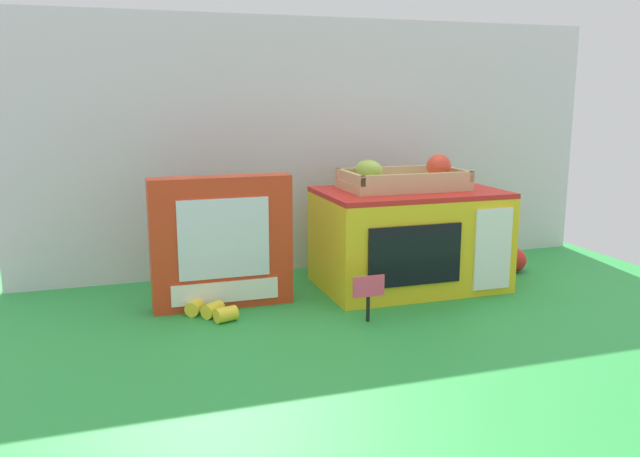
{
  "coord_description": "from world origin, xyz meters",
  "views": [
    {
      "loc": [
        -0.55,
        -1.45,
        0.47
      ],
      "look_at": [
        -0.08,
        -0.02,
        0.16
      ],
      "focal_mm": 36.78,
      "sensor_mm": 36.0,
      "label": 1
    }
  ],
  "objects": [
    {
      "name": "display_back_panel",
      "position": [
        0.0,
        0.24,
        0.33
      ],
      "size": [
        1.61,
        0.03,
        0.67
      ],
      "primitive_type": "cube",
      "color": "silver",
      "rests_on": "ground"
    },
    {
      "name": "toy_microwave",
      "position": [
        0.15,
        -0.01,
        0.12
      ],
      "size": [
        0.44,
        0.29,
        0.24
      ],
      "color": "yellow",
      "rests_on": "ground"
    },
    {
      "name": "cookie_set_box",
      "position": [
        -0.32,
        -0.03,
        0.15
      ],
      "size": [
        0.31,
        0.06,
        0.3
      ],
      "color": "red",
      "rests_on": "ground"
    },
    {
      "name": "loose_toy_apple",
      "position": [
        0.48,
        0.02,
        0.03
      ],
      "size": [
        0.06,
        0.06,
        0.06
      ],
      "primitive_type": "sphere",
      "color": "red",
      "rests_on": "ground"
    },
    {
      "name": "food_groups_crate",
      "position": [
        0.14,
        0.01,
        0.27
      ],
      "size": [
        0.3,
        0.17,
        0.08
      ],
      "color": "tan",
      "rests_on": "toy_microwave"
    },
    {
      "name": "price_sign",
      "position": [
        -0.05,
        -0.23,
        0.07
      ],
      "size": [
        0.07,
        0.01,
        0.1
      ],
      "color": "black",
      "rests_on": "ground"
    },
    {
      "name": "loose_toy_banana",
      "position": [
        -0.36,
        -0.1,
        0.02
      ],
      "size": [
        0.11,
        0.12,
        0.03
      ],
      "color": "yellow",
      "rests_on": "ground"
    },
    {
      "name": "ground_plane",
      "position": [
        0.0,
        0.0,
        0.0
      ],
      "size": [
        1.7,
        1.7,
        0.0
      ],
      "primitive_type": "plane",
      "color": "green",
      "rests_on": "ground"
    }
  ]
}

